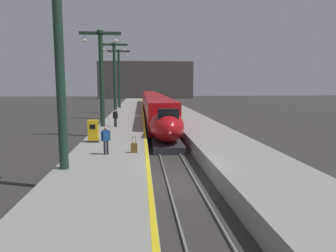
% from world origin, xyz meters
% --- Properties ---
extents(ground_plane, '(260.00, 260.00, 0.00)m').
position_xyz_m(ground_plane, '(0.00, 0.00, 0.00)').
color(ground_plane, '#33302D').
extents(platform_left, '(4.80, 110.00, 1.05)m').
position_xyz_m(platform_left, '(-4.05, 24.75, 0.53)').
color(platform_left, gray).
rests_on(platform_left, ground).
extents(platform_right, '(4.80, 110.00, 1.05)m').
position_xyz_m(platform_right, '(4.05, 24.75, 0.53)').
color(platform_right, gray).
rests_on(platform_right, ground).
extents(platform_left_safety_stripe, '(0.20, 107.80, 0.01)m').
position_xyz_m(platform_left_safety_stripe, '(-1.77, 24.75, 1.05)').
color(platform_left_safety_stripe, yellow).
rests_on(platform_left_safety_stripe, platform_left).
extents(rail_main_left, '(0.08, 110.00, 0.12)m').
position_xyz_m(rail_main_left, '(-0.75, 27.50, 0.06)').
color(rail_main_left, slate).
rests_on(rail_main_left, ground).
extents(rail_main_right, '(0.08, 110.00, 0.12)m').
position_xyz_m(rail_main_right, '(0.75, 27.50, 0.06)').
color(rail_main_right, slate).
rests_on(rail_main_right, ground).
extents(highspeed_train_main, '(2.92, 55.80, 3.60)m').
position_xyz_m(highspeed_train_main, '(0.00, 33.71, 1.96)').
color(highspeed_train_main, '#B20F14').
rests_on(highspeed_train_main, ground).
extents(station_column_near, '(4.00, 0.68, 9.92)m').
position_xyz_m(station_column_near, '(-5.90, -0.35, 6.97)').
color(station_column_near, '#1E3828').
rests_on(station_column_near, platform_left).
extents(station_column_mid, '(4.00, 0.68, 9.30)m').
position_xyz_m(station_column_mid, '(-5.90, 15.43, 6.64)').
color(station_column_mid, '#1E3828').
rests_on(station_column_mid, platform_left).
extents(station_column_far, '(4.00, 0.68, 10.23)m').
position_xyz_m(station_column_far, '(-5.90, 31.19, 7.13)').
color(station_column_far, '#1E3828').
rests_on(station_column_far, platform_left).
extents(station_column_distant, '(4.00, 0.68, 10.31)m').
position_xyz_m(station_column_distant, '(-5.90, 40.80, 7.17)').
color(station_column_distant, '#1E3828').
rests_on(station_column_distant, platform_left).
extents(passenger_near_edge, '(0.52, 0.36, 1.69)m').
position_xyz_m(passenger_near_edge, '(-4.18, 2.64, 2.04)').
color(passenger_near_edge, '#23232D').
rests_on(passenger_near_edge, platform_left).
extents(passenger_mid_platform, '(0.50, 0.39, 1.69)m').
position_xyz_m(passenger_mid_platform, '(-4.60, 14.91, 2.04)').
color(passenger_mid_platform, '#23232D').
rests_on(passenger_mid_platform, platform_left).
extents(rolling_suitcase, '(0.40, 0.22, 0.98)m').
position_xyz_m(rolling_suitcase, '(-2.54, 3.00, 1.35)').
color(rolling_suitcase, brown).
rests_on(rolling_suitcase, platform_left).
extents(ticket_machine_yellow, '(0.76, 0.62, 1.60)m').
position_xyz_m(ticket_machine_yellow, '(-5.55, 6.85, 1.79)').
color(ticket_machine_yellow, yellow).
rests_on(ticket_machine_yellow, platform_left).
extents(terminus_back_wall, '(36.00, 2.00, 14.00)m').
position_xyz_m(terminus_back_wall, '(0.00, 102.00, 7.00)').
color(terminus_back_wall, '#4C4742').
rests_on(terminus_back_wall, ground).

